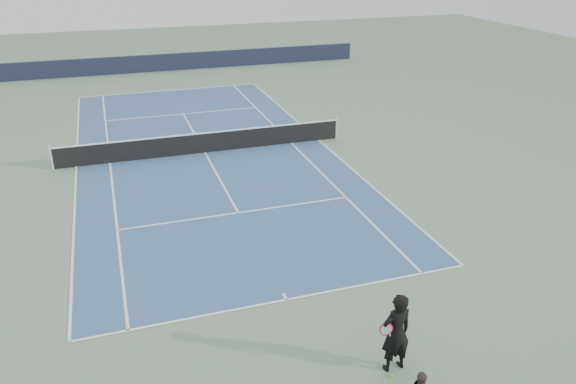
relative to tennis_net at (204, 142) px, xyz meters
name	(u,v)px	position (x,y,z in m)	size (l,w,h in m)	color
ground	(205,153)	(0.00, 0.00, -0.50)	(80.00, 80.00, 0.00)	slate
court_surface	(205,153)	(0.00, 0.00, -0.50)	(10.97, 23.77, 0.01)	#375682
tennis_net	(204,142)	(0.00, 0.00, 0.00)	(12.90, 0.10, 1.07)	silver
windscreen_far	(159,63)	(0.00, 17.88, 0.10)	(30.00, 0.25, 1.20)	black
tennis_player	(396,333)	(1.47, -15.09, 0.48)	(0.84, 0.59, 1.96)	black
tennis_ball	(392,376)	(1.30, -15.36, -0.47)	(0.07, 0.07, 0.07)	#CDD52B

